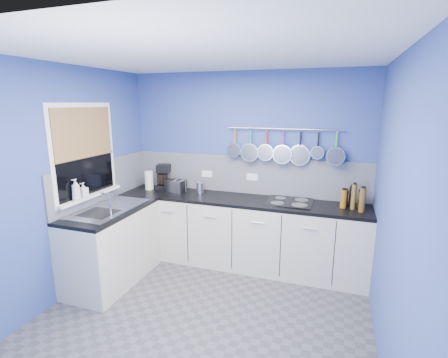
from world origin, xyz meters
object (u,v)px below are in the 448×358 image
Objects in this scene: soap_bottle_b at (83,190)px; toaster at (176,186)px; coffee_maker at (163,177)px; hob at (290,202)px; paper_towel at (149,180)px; canister at (200,188)px; soap_bottle_a at (76,190)px.

toaster is (0.61, 1.07, -0.15)m from soap_bottle_b.
toaster is (0.25, -0.09, -0.09)m from coffee_maker.
hob is at bearing -20.27° from coffee_maker.
paper_towel reaches higher than canister.
paper_towel is 1.82× the size of canister.
soap_bottle_b is 0.32× the size of hob.
hob is at bearing 26.18° from soap_bottle_b.
soap_bottle_a is 0.93× the size of toaster.
paper_towel is (0.20, 1.06, -0.10)m from soap_bottle_b.
paper_towel is at bearing -175.58° from canister.
paper_towel is at bearing 80.47° from soap_bottle_a.
soap_bottle_b is at bearing 90.00° from soap_bottle_a.
coffee_maker reaches higher than hob.
canister is (0.75, 0.06, -0.06)m from paper_towel.
coffee_maker is 2.38× the size of canister.
soap_bottle_a is 1.57m from canister.
soap_bottle_b is at bearing -101.08° from toaster.
soap_bottle_a is at bearing -98.69° from toaster.
canister is (0.34, 0.05, -0.01)m from toaster.
soap_bottle_b is at bearing -124.82° from coffee_maker.
coffee_maker is at bearing 178.35° from toaster.
hob is (1.22, -0.05, -0.07)m from canister.
soap_bottle_a is at bearing -123.37° from coffee_maker.
canister is 0.26× the size of hob.
canister is at bearing -21.36° from coffee_maker.
canister is at bearing 52.32° from soap_bottle_a.
canister is 1.22m from hob.
coffee_maker is at bearing 30.47° from paper_towel.
paper_towel reaches higher than hob.
soap_bottle_a reaches higher than hob.
soap_bottle_a is at bearing -90.00° from soap_bottle_b.
paper_towel is (0.20, 1.17, -0.14)m from soap_bottle_a.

